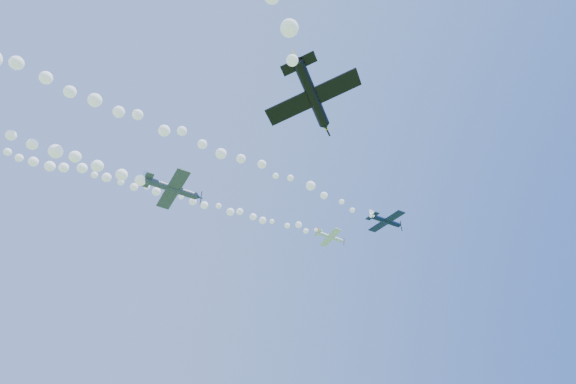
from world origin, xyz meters
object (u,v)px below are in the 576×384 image
object	(u,v)px
plane_black	(313,96)
plane_white	(330,237)
plane_grey	(173,189)
plane_navy	(386,221)

from	to	relation	value
plane_black	plane_white	bearing A→B (deg)	14.53
plane_white	plane_grey	size ratio (longest dim) A/B	0.75
plane_navy	plane_black	distance (m)	41.04
plane_white	plane_navy	size ratio (longest dim) A/B	0.89
plane_grey	plane_black	bearing A→B (deg)	-81.37
plane_grey	plane_black	world-z (taller)	plane_grey
plane_navy	plane_grey	bearing A→B (deg)	173.63
plane_white	plane_grey	world-z (taller)	plane_white
plane_white	plane_black	world-z (taller)	plane_white
plane_navy	plane_white	bearing A→B (deg)	89.37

